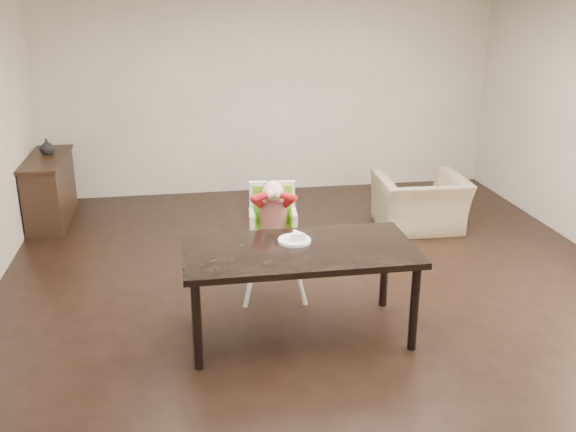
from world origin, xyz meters
name	(u,v)px	position (x,y,z in m)	size (l,w,h in m)	color
ground	(328,303)	(0.00, 0.00, 0.00)	(7.00, 7.00, 0.00)	black
room_walls	(333,94)	(0.00, 0.00, 1.86)	(6.02, 7.02, 2.71)	#C0B3A0
dining_table	(300,258)	(-0.35, -0.48, 0.67)	(1.80, 0.90, 0.75)	black
high_chair	(273,214)	(-0.44, 0.32, 0.76)	(0.49, 0.49, 1.08)	white
plate	(295,239)	(-0.36, -0.34, 0.78)	(0.34, 0.34, 0.08)	white
armchair	(420,194)	(1.45, 1.65, 0.43)	(0.97, 0.63, 0.85)	#947E5E
sideboard	(50,189)	(-2.78, 2.64, 0.40)	(0.44, 1.26, 0.79)	black
vase	(47,147)	(-2.78, 2.78, 0.88)	(0.18, 0.18, 0.18)	#99999E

